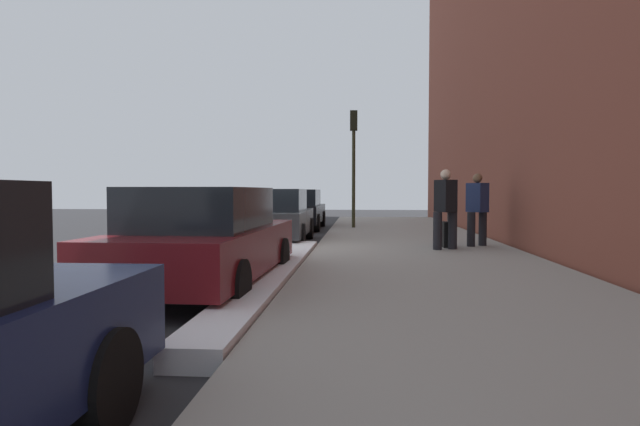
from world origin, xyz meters
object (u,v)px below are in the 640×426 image
parked_car_black (298,209)px  traffic_light_pole (354,148)px  parked_car_maroon (206,238)px  pedestrian_black_coat (445,207)px  rolling_suitcase (448,234)px  pedestrian_navy_coat (477,207)px  parked_car_charcoal (275,216)px

parked_car_black → traffic_light_pole: 3.30m
parked_car_maroon → pedestrian_black_coat: pedestrian_black_coat is taller
traffic_light_pole → rolling_suitcase: size_ratio=4.35×
pedestrian_navy_coat → rolling_suitcase: pedestrian_navy_coat is taller
parked_car_black → pedestrian_black_coat: pedestrian_black_coat is taller
traffic_light_pole → rolling_suitcase: 7.37m
traffic_light_pole → pedestrian_black_coat: bearing=-162.9°
parked_car_maroon → parked_car_charcoal: size_ratio=1.05×
parked_car_maroon → rolling_suitcase: bearing=-42.0°
parked_car_maroon → pedestrian_navy_coat: size_ratio=2.72×
traffic_light_pole → parked_car_maroon: bearing=169.8°
parked_car_maroon → traffic_light_pole: 11.70m
parked_car_maroon → parked_car_charcoal: same height
parked_car_maroon → pedestrian_black_coat: size_ratio=2.61×
pedestrian_navy_coat → traffic_light_pole: traffic_light_pole is taller
pedestrian_navy_coat → traffic_light_pole: 7.13m
pedestrian_navy_coat → parked_car_maroon: bearing=135.5°
parked_car_maroon → rolling_suitcase: (4.77, -4.30, -0.31)m
parked_car_black → traffic_light_pole: (-1.16, -2.16, 2.22)m
parked_car_black → rolling_suitcase: parked_car_black is taller
traffic_light_pole → rolling_suitcase: traffic_light_pole is taller
traffic_light_pole → rolling_suitcase: bearing=-160.8°
pedestrian_navy_coat → traffic_light_pole: size_ratio=0.41×
parked_car_charcoal → parked_car_black: 5.62m
parked_car_charcoal → pedestrian_black_coat: bearing=-120.4°
parked_car_maroon → pedestrian_black_coat: 6.03m
pedestrian_navy_coat → traffic_light_pole: (6.17, 3.02, 1.91)m
pedestrian_black_coat → traffic_light_pole: traffic_light_pole is taller
pedestrian_navy_coat → pedestrian_black_coat: 1.18m
parked_car_black → traffic_light_pole: size_ratio=1.09×
pedestrian_navy_coat → rolling_suitcase: bearing=116.2°
parked_car_maroon → pedestrian_black_coat: (4.34, -4.17, 0.35)m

